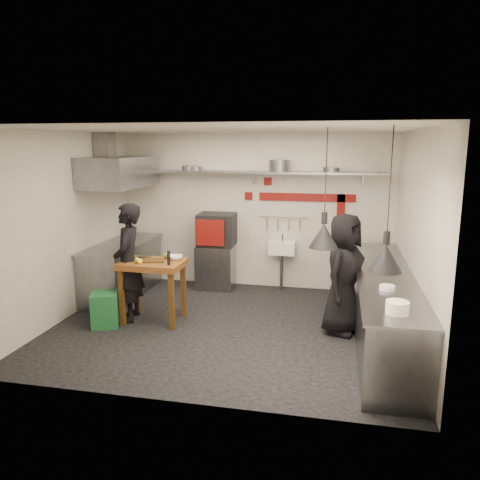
% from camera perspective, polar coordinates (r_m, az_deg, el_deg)
% --- Properties ---
extents(floor, '(5.00, 5.00, 0.00)m').
position_cam_1_polar(floor, '(6.94, -1.45, -10.46)').
color(floor, black).
rests_on(floor, ground).
extents(ceiling, '(5.00, 5.00, 0.00)m').
position_cam_1_polar(ceiling, '(6.43, -1.58, 13.34)').
color(ceiling, silver).
rests_on(ceiling, floor).
extents(wall_back, '(5.00, 0.04, 2.80)m').
position_cam_1_polar(wall_back, '(8.57, 1.73, 3.52)').
color(wall_back, white).
rests_on(wall_back, floor).
extents(wall_front, '(5.00, 0.04, 2.80)m').
position_cam_1_polar(wall_front, '(4.57, -7.59, -3.77)').
color(wall_front, white).
rests_on(wall_front, floor).
extents(wall_left, '(0.04, 4.20, 2.80)m').
position_cam_1_polar(wall_left, '(7.51, -20.41, 1.64)').
color(wall_left, white).
rests_on(wall_left, floor).
extents(wall_right, '(0.04, 4.20, 2.80)m').
position_cam_1_polar(wall_right, '(6.45, 20.65, 0.08)').
color(wall_right, white).
rests_on(wall_right, floor).
extents(red_band_horiz, '(1.70, 0.02, 0.14)m').
position_cam_1_polar(red_band_horiz, '(8.40, 8.13, 5.17)').
color(red_band_horiz, maroon).
rests_on(red_band_horiz, wall_back).
extents(red_band_vert, '(0.14, 0.02, 1.10)m').
position_cam_1_polar(red_band_vert, '(8.45, 12.10, 1.78)').
color(red_band_vert, maroon).
rests_on(red_band_vert, wall_back).
extents(red_tile_a, '(0.14, 0.02, 0.14)m').
position_cam_1_polar(red_tile_a, '(8.45, 3.41, 7.14)').
color(red_tile_a, maroon).
rests_on(red_tile_a, wall_back).
extents(red_tile_b, '(0.14, 0.02, 0.14)m').
position_cam_1_polar(red_tile_b, '(8.53, 1.05, 5.38)').
color(red_tile_b, maroon).
rests_on(red_tile_b, wall_back).
extents(back_shelf, '(4.60, 0.34, 0.04)m').
position_cam_1_polar(back_shelf, '(8.32, 1.54, 8.26)').
color(back_shelf, slate).
rests_on(back_shelf, wall_back).
extents(shelf_bracket_left, '(0.04, 0.06, 0.24)m').
position_cam_1_polar(shelf_bracket_left, '(9.01, -10.38, 7.69)').
color(shelf_bracket_left, slate).
rests_on(shelf_bracket_left, wall_back).
extents(shelf_bracket_mid, '(0.04, 0.06, 0.24)m').
position_cam_1_polar(shelf_bracket_mid, '(8.48, 1.72, 7.64)').
color(shelf_bracket_mid, slate).
rests_on(shelf_bracket_mid, wall_back).
extents(shelf_bracket_right, '(0.04, 0.06, 0.24)m').
position_cam_1_polar(shelf_bracket_right, '(8.36, 14.76, 7.21)').
color(shelf_bracket_right, slate).
rests_on(shelf_bracket_right, wall_back).
extents(pan_far_left, '(0.29, 0.29, 0.09)m').
position_cam_1_polar(pan_far_left, '(8.61, -6.22, 8.74)').
color(pan_far_left, slate).
rests_on(pan_far_left, back_shelf).
extents(pan_mid_left, '(0.34, 0.34, 0.07)m').
position_cam_1_polar(pan_mid_left, '(8.57, -5.49, 8.68)').
color(pan_mid_left, slate).
rests_on(pan_mid_left, back_shelf).
extents(stock_pot, '(0.41, 0.41, 0.20)m').
position_cam_1_polar(stock_pot, '(8.25, 4.81, 9.03)').
color(stock_pot, slate).
rests_on(stock_pot, back_shelf).
extents(pan_right, '(0.32, 0.32, 0.08)m').
position_cam_1_polar(pan_right, '(8.19, 11.05, 8.42)').
color(pan_right, slate).
rests_on(pan_right, back_shelf).
extents(oven_stand, '(0.69, 0.63, 0.80)m').
position_cam_1_polar(oven_stand, '(8.63, -2.94, -3.21)').
color(oven_stand, slate).
rests_on(oven_stand, floor).
extents(combi_oven, '(0.68, 0.63, 0.58)m').
position_cam_1_polar(combi_oven, '(8.48, -2.82, 1.30)').
color(combi_oven, black).
rests_on(combi_oven, oven_stand).
extents(oven_door, '(0.50, 0.05, 0.46)m').
position_cam_1_polar(oven_door, '(8.16, -3.67, 0.88)').
color(oven_door, maroon).
rests_on(oven_door, combi_oven).
extents(oven_glass, '(0.38, 0.03, 0.34)m').
position_cam_1_polar(oven_glass, '(8.14, -3.38, 0.86)').
color(oven_glass, black).
rests_on(oven_glass, oven_door).
extents(hand_sink, '(0.46, 0.34, 0.22)m').
position_cam_1_polar(hand_sink, '(8.43, 5.17, -0.95)').
color(hand_sink, white).
rests_on(hand_sink, wall_back).
extents(sink_tap, '(0.03, 0.03, 0.14)m').
position_cam_1_polar(sink_tap, '(8.39, 5.19, 0.25)').
color(sink_tap, slate).
rests_on(sink_tap, hand_sink).
extents(sink_drain, '(0.06, 0.06, 0.66)m').
position_cam_1_polar(sink_drain, '(8.50, 5.09, -3.91)').
color(sink_drain, slate).
rests_on(sink_drain, floor).
extents(utensil_rail, '(0.90, 0.02, 0.02)m').
position_cam_1_polar(utensil_rail, '(8.47, 5.35, 2.82)').
color(utensil_rail, slate).
rests_on(utensil_rail, wall_back).
extents(counter_right, '(0.70, 3.80, 0.90)m').
position_cam_1_polar(counter_right, '(6.65, 17.06, -7.84)').
color(counter_right, slate).
rests_on(counter_right, floor).
extents(counter_right_top, '(0.76, 3.90, 0.03)m').
position_cam_1_polar(counter_right_top, '(6.51, 17.30, -3.97)').
color(counter_right_top, slate).
rests_on(counter_right_top, counter_right).
extents(plate_stack, '(0.27, 0.27, 0.13)m').
position_cam_1_polar(plate_stack, '(4.99, 18.63, -7.82)').
color(plate_stack, white).
rests_on(plate_stack, counter_right_top).
extents(small_bowl_right, '(0.22, 0.22, 0.05)m').
position_cam_1_polar(small_bowl_right, '(5.77, 17.50, -5.55)').
color(small_bowl_right, white).
rests_on(small_bowl_right, counter_right_top).
extents(counter_left, '(0.70, 1.90, 0.90)m').
position_cam_1_polar(counter_left, '(8.44, -14.17, -3.55)').
color(counter_left, slate).
rests_on(counter_left, floor).
extents(counter_left_top, '(0.76, 2.00, 0.03)m').
position_cam_1_polar(counter_left_top, '(8.33, -14.32, -0.46)').
color(counter_left_top, slate).
rests_on(counter_left_top, counter_left).
extents(extractor_hood, '(0.78, 1.60, 0.50)m').
position_cam_1_polar(extractor_hood, '(8.15, -14.44, 8.04)').
color(extractor_hood, slate).
rests_on(extractor_hood, ceiling).
extents(hood_duct, '(0.28, 0.28, 0.50)m').
position_cam_1_polar(hood_duct, '(8.25, -16.17, 10.77)').
color(hood_duct, slate).
rests_on(hood_duct, ceiling).
extents(green_bin, '(0.49, 0.49, 0.50)m').
position_cam_1_polar(green_bin, '(7.14, -16.13, -8.12)').
color(green_bin, '#1D6031').
rests_on(green_bin, floor).
extents(prep_table, '(0.92, 0.65, 0.92)m').
position_cam_1_polar(prep_table, '(7.11, -10.53, -6.16)').
color(prep_table, brown).
rests_on(prep_table, floor).
extents(cutting_board, '(0.35, 0.29, 0.02)m').
position_cam_1_polar(cutting_board, '(6.96, -10.45, -2.49)').
color(cutting_board, '#4D3011').
rests_on(cutting_board, prep_table).
extents(pepper_mill, '(0.05, 0.05, 0.20)m').
position_cam_1_polar(pepper_mill, '(6.72, -8.69, -2.18)').
color(pepper_mill, black).
rests_on(pepper_mill, prep_table).
extents(lemon_a, '(0.10, 0.10, 0.08)m').
position_cam_1_polar(lemon_a, '(6.92, -12.40, -2.41)').
color(lemon_a, yellow).
rests_on(lemon_a, prep_table).
extents(lemon_b, '(0.10, 0.10, 0.08)m').
position_cam_1_polar(lemon_b, '(6.86, -12.15, -2.55)').
color(lemon_b, yellow).
rests_on(lemon_b, prep_table).
extents(veg_ball, '(0.12, 0.12, 0.10)m').
position_cam_1_polar(veg_ball, '(7.11, -8.86, -1.83)').
color(veg_ball, olive).
rests_on(veg_ball, prep_table).
extents(steel_tray, '(0.18, 0.13, 0.03)m').
position_cam_1_polar(steel_tray, '(7.21, -11.63, -2.04)').
color(steel_tray, slate).
rests_on(steel_tray, prep_table).
extents(bowl, '(0.24, 0.24, 0.07)m').
position_cam_1_polar(bowl, '(7.02, -7.84, -2.13)').
color(bowl, white).
rests_on(bowl, prep_table).
extents(heat_lamp_near, '(0.47, 0.47, 1.43)m').
position_cam_1_polar(heat_lamp_near, '(5.65, 10.38, 6.14)').
color(heat_lamp_near, black).
rests_on(heat_lamp_near, ceiling).
extents(heat_lamp_far, '(0.40, 0.40, 1.54)m').
position_cam_1_polar(heat_lamp_far, '(5.12, 17.72, 4.64)').
color(heat_lamp_far, black).
rests_on(heat_lamp_far, ceiling).
extents(chef_left, '(0.55, 0.72, 1.77)m').
position_cam_1_polar(chef_left, '(7.13, -13.47, -2.70)').
color(chef_left, black).
rests_on(chef_left, floor).
extents(chef_right, '(0.82, 0.97, 1.69)m').
position_cam_1_polar(chef_right, '(6.63, 12.50, -4.07)').
color(chef_right, black).
rests_on(chef_right, floor).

